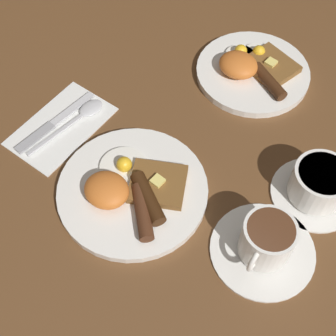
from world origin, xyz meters
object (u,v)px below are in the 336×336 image
at_px(knife, 52,125).
at_px(spoon, 84,113).
at_px(teacup_near, 265,243).
at_px(breakfast_plate_far, 252,69).
at_px(teacup_far, 318,185).
at_px(breakfast_plate_near, 132,190).

relative_size(knife, spoon, 1.05).
bearing_deg(teacup_near, knife, -178.24).
bearing_deg(spoon, teacup_near, -87.94).
bearing_deg(spoon, knife, 158.65).
bearing_deg(breakfast_plate_far, spoon, -125.53).
bearing_deg(teacup_far, breakfast_plate_near, -144.05).
relative_size(teacup_near, teacup_far, 1.14).
height_order(teacup_far, spoon, teacup_far).
relative_size(breakfast_plate_far, knife, 1.23).
bearing_deg(breakfast_plate_far, teacup_near, -56.95).
height_order(teacup_near, spoon, teacup_near).
bearing_deg(teacup_far, knife, -161.30).
height_order(breakfast_plate_far, knife, breakfast_plate_far).
bearing_deg(breakfast_plate_near, spoon, 156.04).
distance_m(breakfast_plate_far, knife, 0.41).
height_order(breakfast_plate_near, teacup_far, teacup_far).
height_order(teacup_near, teacup_far, teacup_near).
relative_size(teacup_far, spoon, 0.83).
relative_size(breakfast_plate_far, teacup_near, 1.37).
xyz_separation_m(breakfast_plate_far, teacup_far, (0.23, -0.18, 0.02)).
distance_m(breakfast_plate_near, knife, 0.22).
bearing_deg(teacup_near, teacup_far, 82.42).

